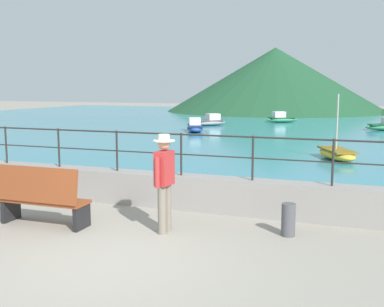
{
  "coord_description": "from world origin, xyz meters",
  "views": [
    {
      "loc": [
        3.51,
        -5.75,
        2.57
      ],
      "look_at": [
        0.06,
        3.7,
        1.1
      ],
      "focal_mm": 43.19,
      "sensor_mm": 36.0,
      "label": 1
    }
  ],
  "objects_px": {
    "boat_2": "(195,127)",
    "bench_main": "(41,197)",
    "bollard": "(288,220)",
    "boat_0": "(210,121)",
    "person_walking": "(164,178)",
    "boat_4": "(281,119)",
    "boat_1": "(337,153)"
  },
  "relations": [
    {
      "from": "bollard",
      "to": "boat_0",
      "type": "height_order",
      "value": "boat_0"
    },
    {
      "from": "boat_2",
      "to": "boat_4",
      "type": "height_order",
      "value": "same"
    },
    {
      "from": "bollard",
      "to": "boat_4",
      "type": "distance_m",
      "value": 25.14
    },
    {
      "from": "boat_0",
      "to": "boat_4",
      "type": "height_order",
      "value": "same"
    },
    {
      "from": "bollard",
      "to": "boat_2",
      "type": "xyz_separation_m",
      "value": [
        -7.59,
        16.45,
        0.04
      ]
    },
    {
      "from": "bench_main",
      "to": "person_walking",
      "type": "xyz_separation_m",
      "value": [
        2.29,
        0.43,
        0.42
      ]
    },
    {
      "from": "person_walking",
      "to": "boat_4",
      "type": "bearing_deg",
      "value": 94.61
    },
    {
      "from": "boat_2",
      "to": "bench_main",
      "type": "bearing_deg",
      "value": -79.51
    },
    {
      "from": "boat_0",
      "to": "boat_4",
      "type": "relative_size",
      "value": 0.95
    },
    {
      "from": "boat_0",
      "to": "boat_2",
      "type": "height_order",
      "value": "same"
    },
    {
      "from": "bench_main",
      "to": "boat_2",
      "type": "relative_size",
      "value": 0.69
    },
    {
      "from": "boat_2",
      "to": "person_walking",
      "type": "bearing_deg",
      "value": -72.05
    },
    {
      "from": "boat_2",
      "to": "boat_4",
      "type": "xyz_separation_m",
      "value": [
        3.47,
        8.35,
        0.0
      ]
    },
    {
      "from": "person_walking",
      "to": "boat_0",
      "type": "height_order",
      "value": "person_walking"
    },
    {
      "from": "bench_main",
      "to": "person_walking",
      "type": "relative_size",
      "value": 0.98
    },
    {
      "from": "bench_main",
      "to": "boat_0",
      "type": "bearing_deg",
      "value": 99.64
    },
    {
      "from": "bollard",
      "to": "boat_1",
      "type": "xyz_separation_m",
      "value": [
        0.38,
        8.75,
        -0.02
      ]
    },
    {
      "from": "bench_main",
      "to": "bollard",
      "type": "height_order",
      "value": "bench_main"
    },
    {
      "from": "bench_main",
      "to": "boat_1",
      "type": "relative_size",
      "value": 0.69
    },
    {
      "from": "bench_main",
      "to": "boat_2",
      "type": "xyz_separation_m",
      "value": [
        -3.23,
        17.44,
        -0.23
      ]
    },
    {
      "from": "bench_main",
      "to": "bollard",
      "type": "relative_size",
      "value": 2.98
    },
    {
      "from": "bollard",
      "to": "boat_1",
      "type": "height_order",
      "value": "boat_1"
    },
    {
      "from": "boat_4",
      "to": "boat_0",
      "type": "bearing_deg",
      "value": -132.51
    },
    {
      "from": "boat_2",
      "to": "boat_4",
      "type": "relative_size",
      "value": 1.02
    },
    {
      "from": "bench_main",
      "to": "bollard",
      "type": "bearing_deg",
      "value": 12.77
    },
    {
      "from": "person_walking",
      "to": "boat_2",
      "type": "bearing_deg",
      "value": 107.95
    },
    {
      "from": "boat_1",
      "to": "boat_4",
      "type": "xyz_separation_m",
      "value": [
        -4.51,
        16.05,
        0.06
      ]
    },
    {
      "from": "boat_0",
      "to": "boat_2",
      "type": "bearing_deg",
      "value": -84.01
    },
    {
      "from": "boat_0",
      "to": "boat_2",
      "type": "distance_m",
      "value": 4.12
    },
    {
      "from": "person_walking",
      "to": "boat_0",
      "type": "distance_m",
      "value": 21.94
    },
    {
      "from": "boat_2",
      "to": "bollard",
      "type": "bearing_deg",
      "value": -65.23
    },
    {
      "from": "bench_main",
      "to": "boat_4",
      "type": "relative_size",
      "value": 0.71
    }
  ]
}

